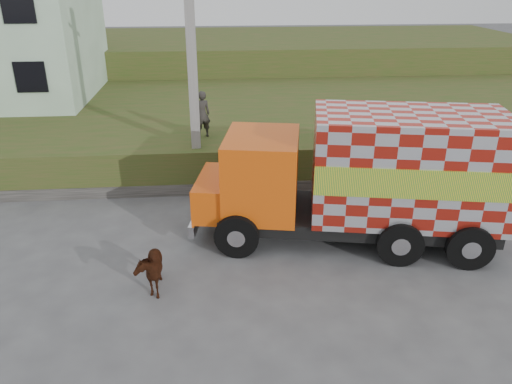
{
  "coord_description": "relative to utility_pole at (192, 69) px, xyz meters",
  "views": [
    {
      "loc": [
        -0.36,
        -11.42,
        6.94
      ],
      "look_at": [
        0.72,
        1.18,
        1.3
      ],
      "focal_mm": 35.0,
      "sensor_mm": 36.0,
      "label": 1
    }
  ],
  "objects": [
    {
      "name": "ground",
      "position": [
        1.0,
        -4.6,
        -4.08
      ],
      "size": [
        120.0,
        120.0,
        0.0
      ],
      "primitive_type": "plane",
      "color": "#474749",
      "rests_on": "ground"
    },
    {
      "name": "pedestrian",
      "position": [
        0.21,
        1.14,
        -1.75
      ],
      "size": [
        0.69,
        0.56,
        1.64
      ],
      "primitive_type": "imported",
      "rotation": [
        0.0,
        0.0,
        3.45
      ],
      "color": "#302D2A",
      "rests_on": "embankment"
    },
    {
      "name": "retaining_strip",
      "position": [
        -1.0,
        -0.4,
        -3.88
      ],
      "size": [
        16.0,
        0.5,
        0.4
      ],
      "primitive_type": "cube",
      "color": "#595651",
      "rests_on": "ground"
    },
    {
      "name": "cargo_truck",
      "position": [
        4.58,
        -3.96,
        -2.2
      ],
      "size": [
        8.49,
        4.08,
        3.64
      ],
      "rotation": [
        0.0,
        0.0,
        -0.18
      ],
      "color": "black",
      "rests_on": "ground"
    },
    {
      "name": "utility_pole",
      "position": [
        0.0,
        0.0,
        0.0
      ],
      "size": [
        1.2,
        0.3,
        8.0
      ],
      "color": "gray",
      "rests_on": "ground"
    },
    {
      "name": "embankment",
      "position": [
        1.0,
        5.4,
        -3.33
      ],
      "size": [
        40.0,
        12.0,
        1.5
      ],
      "primitive_type": "cube",
      "color": "#304C19",
      "rests_on": "ground"
    },
    {
      "name": "embankment_far",
      "position": [
        1.0,
        17.4,
        -2.58
      ],
      "size": [
        40.0,
        12.0,
        3.0
      ],
      "primitive_type": "cube",
      "color": "#304C19",
      "rests_on": "ground"
    },
    {
      "name": "cow",
      "position": [
        -1.01,
        -5.91,
        -3.5
      ],
      "size": [
        0.73,
        1.41,
        1.15
      ],
      "primitive_type": "imported",
      "rotation": [
        0.0,
        0.0,
        0.08
      ],
      "color": "black",
      "rests_on": "ground"
    }
  ]
}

